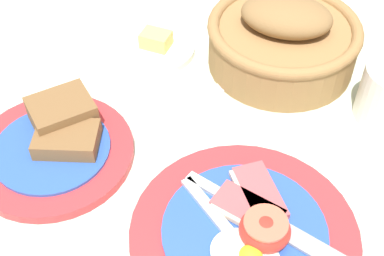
{
  "coord_description": "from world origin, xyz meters",
  "views": [
    {
      "loc": [
        0.17,
        -0.25,
        0.48
      ],
      "look_at": [
        -0.07,
        0.11,
        0.02
      ],
      "focal_mm": 50.0,
      "sensor_mm": 36.0,
      "label": 1
    }
  ],
  "objects_px": {
    "bread_plate": "(57,142)",
    "bread_basket": "(283,39)",
    "breakfast_plate": "(246,232)",
    "teaspoon_near_cup": "(202,144)",
    "butter_dish": "(156,47)"
  },
  "relations": [
    {
      "from": "teaspoon_near_cup",
      "to": "butter_dish",
      "type": "bearing_deg",
      "value": -146.86
    },
    {
      "from": "butter_dish",
      "to": "bread_basket",
      "type": "bearing_deg",
      "value": 24.93
    },
    {
      "from": "bread_plate",
      "to": "bread_basket",
      "type": "xyz_separation_m",
      "value": [
        0.14,
        0.29,
        0.03
      ]
    },
    {
      "from": "breakfast_plate",
      "to": "bread_basket",
      "type": "bearing_deg",
      "value": 110.28
    },
    {
      "from": "butter_dish",
      "to": "teaspoon_near_cup",
      "type": "relative_size",
      "value": 0.58
    },
    {
      "from": "breakfast_plate",
      "to": "teaspoon_near_cup",
      "type": "height_order",
      "value": "breakfast_plate"
    },
    {
      "from": "bread_plate",
      "to": "teaspoon_near_cup",
      "type": "xyz_separation_m",
      "value": [
        0.14,
        0.1,
        -0.01
      ]
    },
    {
      "from": "bread_plate",
      "to": "bread_basket",
      "type": "height_order",
      "value": "bread_basket"
    },
    {
      "from": "breakfast_plate",
      "to": "butter_dish",
      "type": "distance_m",
      "value": 0.33
    },
    {
      "from": "bread_plate",
      "to": "bread_basket",
      "type": "relative_size",
      "value": 0.92
    },
    {
      "from": "breakfast_plate",
      "to": "bread_plate",
      "type": "bearing_deg",
      "value": -175.82
    },
    {
      "from": "breakfast_plate",
      "to": "butter_dish",
      "type": "height_order",
      "value": "breakfast_plate"
    },
    {
      "from": "breakfast_plate",
      "to": "teaspoon_near_cup",
      "type": "xyz_separation_m",
      "value": [
        -0.11,
        0.08,
        -0.01
      ]
    },
    {
      "from": "butter_dish",
      "to": "teaspoon_near_cup",
      "type": "xyz_separation_m",
      "value": [
        0.15,
        -0.12,
        -0.0
      ]
    },
    {
      "from": "breakfast_plate",
      "to": "bread_plate",
      "type": "height_order",
      "value": "bread_plate"
    }
  ]
}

